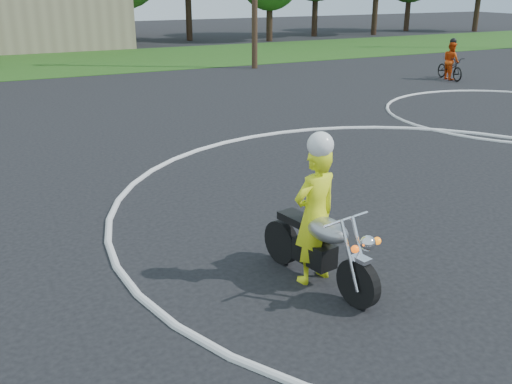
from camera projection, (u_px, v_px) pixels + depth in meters
name	position (u px, v px, depth m)	size (l,w,h in m)	color
grass_strip	(125.00, 60.00, 31.14)	(120.00, 10.00, 0.02)	#1E4714
course_markings	(462.00, 168.00, 12.93)	(19.05, 19.05, 0.12)	silver
primary_motorcycle	(320.00, 247.00, 7.81)	(0.77, 2.21, 1.17)	black
rider_primary_grp	(315.00, 211.00, 7.75)	(0.79, 0.60, 2.17)	#F3FE1A
rider_second_grp	(451.00, 65.00, 24.65)	(0.98, 1.92, 1.76)	black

